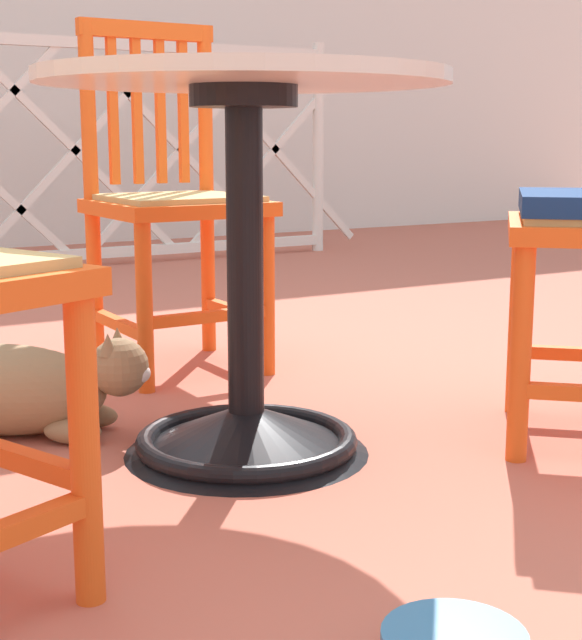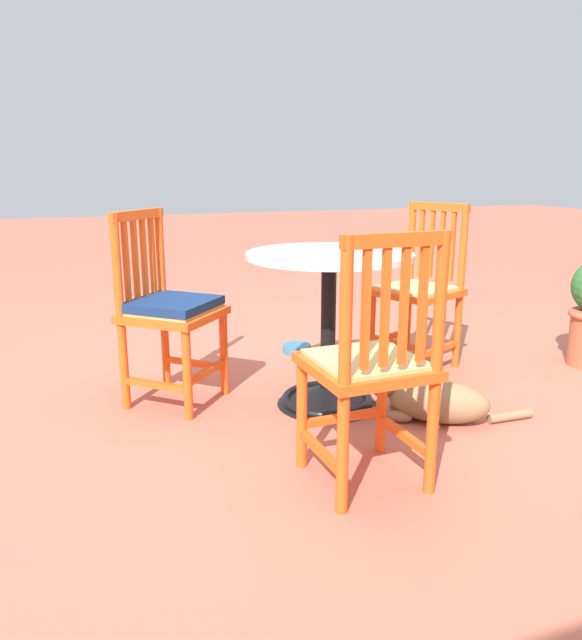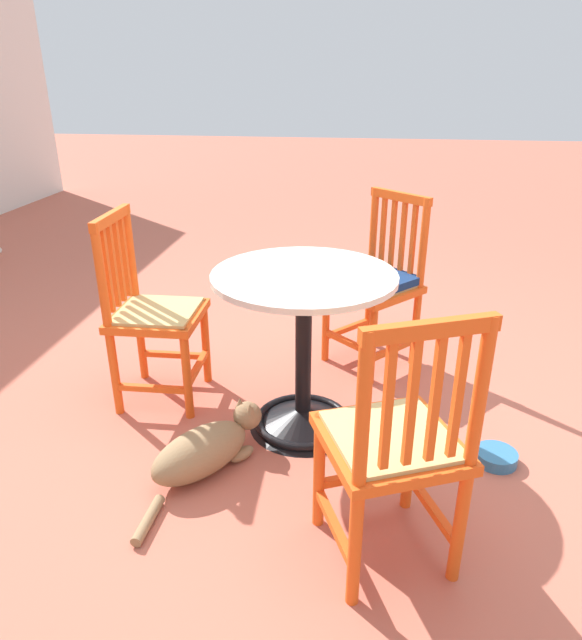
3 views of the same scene
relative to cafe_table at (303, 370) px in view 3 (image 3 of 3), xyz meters
The scene contains 7 objects.
ground_plane 0.31m from the cafe_table, 68.77° to the right, with size 24.00×24.00×0.00m, color #BC604C.
cafe_table is the anchor object (origin of this frame).
orange_chair_facing_out 0.76m from the cafe_table, 23.86° to the right, with size 0.57×0.57×0.91m.
orange_chair_at_corner 0.76m from the cafe_table, 77.28° to the left, with size 0.41×0.41×0.91m.
orange_chair_near_fence 0.81m from the cafe_table, 153.25° to the right, with size 0.52×0.52×0.91m.
tabby_cat 0.52m from the cafe_table, 135.89° to the left, with size 0.69×0.42×0.23m.
pet_water_bowl 0.87m from the cafe_table, 100.77° to the right, with size 0.17×0.17×0.05m, color teal.
Camera 3 is at (-2.21, -0.13, 1.48)m, focal length 31.95 mm.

